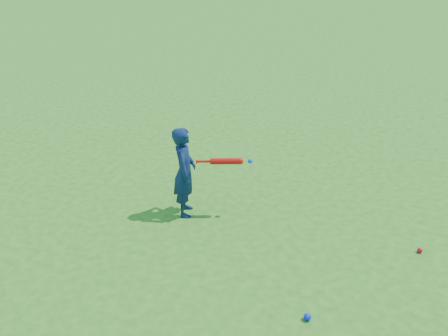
{
  "coord_description": "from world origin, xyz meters",
  "views": [
    {
      "loc": [
        3.17,
        -4.97,
        3.35
      ],
      "look_at": [
        0.99,
        0.25,
        0.65
      ],
      "focal_mm": 40.0,
      "sensor_mm": 36.0,
      "label": 1
    }
  ],
  "objects_px": {
    "ground_ball_red": "(420,250)",
    "bat_swing": "(228,161)",
    "child": "(184,172)",
    "ground_ball_blue": "(307,317)"
  },
  "relations": [
    {
      "from": "ground_ball_red",
      "to": "bat_swing",
      "type": "xyz_separation_m",
      "value": [
        -2.37,
        -0.05,
        0.73
      ]
    },
    {
      "from": "child",
      "to": "ground_ball_blue",
      "type": "xyz_separation_m",
      "value": [
        1.96,
        -1.35,
        -0.56
      ]
    },
    {
      "from": "child",
      "to": "bat_swing",
      "type": "relative_size",
      "value": 1.81
    },
    {
      "from": "child",
      "to": "ground_ball_red",
      "type": "height_order",
      "value": "child"
    },
    {
      "from": "child",
      "to": "bat_swing",
      "type": "height_order",
      "value": "child"
    },
    {
      "from": "ground_ball_blue",
      "to": "bat_swing",
      "type": "xyz_separation_m",
      "value": [
        -1.44,
        1.53,
        0.72
      ]
    },
    {
      "from": "ground_ball_red",
      "to": "child",
      "type": "bearing_deg",
      "value": -175.45
    },
    {
      "from": "ground_ball_red",
      "to": "ground_ball_blue",
      "type": "distance_m",
      "value": 1.83
    },
    {
      "from": "ground_ball_red",
      "to": "ground_ball_blue",
      "type": "bearing_deg",
      "value": -120.35
    },
    {
      "from": "bat_swing",
      "to": "child",
      "type": "bearing_deg",
      "value": 175.36
    }
  ]
}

